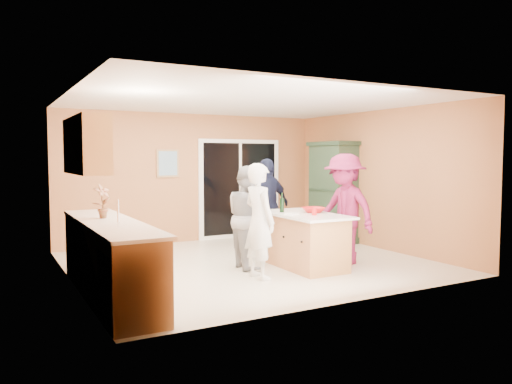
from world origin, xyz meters
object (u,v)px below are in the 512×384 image
kitchen_island (304,242)px  woman_grey (248,217)px  woman_navy (268,205)px  woman_magenta (345,209)px  woman_white (259,221)px  green_hutch (333,193)px

kitchen_island → woman_grey: size_ratio=1.02×
kitchen_island → woman_navy: woman_navy is taller
woman_navy → woman_magenta: woman_magenta is taller
woman_grey → woman_navy: bearing=-37.6°
woman_navy → woman_white: bearing=41.0°
green_hutch → woman_white: (-2.86, -2.04, -0.17)m
kitchen_island → woman_white: size_ratio=0.99×
kitchen_island → woman_magenta: bearing=-8.4°
kitchen_island → woman_grey: woman_grey is taller
woman_magenta → green_hutch: bearing=137.8°
green_hutch → woman_white: green_hutch is taller
woman_white → woman_navy: bearing=-38.6°
woman_grey → green_hutch: bearing=-57.2°
kitchen_island → woman_grey: bearing=154.1°
kitchen_island → woman_magenta: size_ratio=0.91×
kitchen_island → woman_magenta: (0.70, -0.11, 0.49)m
green_hutch → woman_navy: size_ratio=1.20×
woman_navy → woman_magenta: bearing=95.8°
green_hutch → woman_grey: size_ratio=1.28×
woman_white → green_hutch: bearing=-59.5°
kitchen_island → woman_white: (-0.96, -0.29, 0.42)m
woman_white → kitchen_island: bearing=-78.3°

